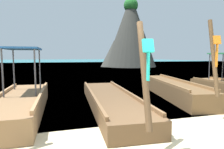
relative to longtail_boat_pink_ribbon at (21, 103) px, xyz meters
name	(u,v)px	position (x,y,z in m)	size (l,w,h in m)	color
ground	(161,148)	(3.02, -3.31, -0.36)	(120.00, 120.00, 0.00)	beige
sea_water	(61,62)	(3.02, 58.17, -0.35)	(120.00, 120.00, 0.00)	teal
longtail_boat_pink_ribbon	(21,103)	(0.00, 0.00, 0.00)	(1.42, 5.36, 2.53)	olive
longtail_boat_turquoise_ribbon	(110,101)	(2.90, -0.04, -0.11)	(1.82, 6.71, 2.49)	brown
longtail_boat_orange_ribbon	(171,88)	(6.11, 1.13, -0.01)	(2.17, 6.43, 2.91)	brown
karst_rock	(129,33)	(13.70, 25.92, 5.57)	(9.60, 8.95, 12.45)	#383833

